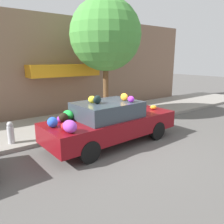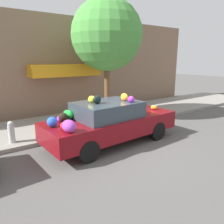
# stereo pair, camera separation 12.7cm
# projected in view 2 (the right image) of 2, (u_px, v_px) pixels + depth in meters

# --- Properties ---
(ground_plane) EXTENTS (60.00, 60.00, 0.00)m
(ground_plane) POSITION_uv_depth(u_px,v_px,m) (113.00, 143.00, 7.23)
(ground_plane) COLOR #565451
(sidewalk_curb) EXTENTS (24.00, 3.20, 0.13)m
(sidewalk_curb) POSITION_uv_depth(u_px,v_px,m) (76.00, 122.00, 9.36)
(sidewalk_curb) COLOR gray
(sidewalk_curb) RESTS_ON ground
(building_facade) EXTENTS (18.00, 1.20, 4.73)m
(building_facade) POSITION_uv_depth(u_px,v_px,m) (55.00, 66.00, 10.58)
(building_facade) COLOR #846651
(building_facade) RESTS_ON ground
(street_tree) EXTENTS (3.03, 3.03, 5.08)m
(street_tree) POSITION_uv_depth(u_px,v_px,m) (107.00, 35.00, 9.21)
(street_tree) COLOR brown
(street_tree) RESTS_ON sidewalk_curb
(fire_hydrant) EXTENTS (0.20, 0.20, 0.70)m
(fire_hydrant) POSITION_uv_depth(u_px,v_px,m) (11.00, 132.00, 6.81)
(fire_hydrant) COLOR #B2B2B7
(fire_hydrant) RESTS_ON sidewalk_curb
(art_car) EXTENTS (4.53, 1.87, 1.64)m
(art_car) POSITION_uv_depth(u_px,v_px,m) (110.00, 121.00, 7.06)
(art_car) COLOR maroon
(art_car) RESTS_ON ground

